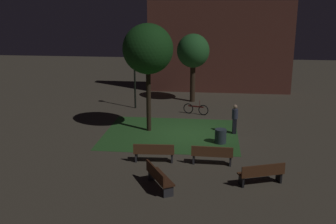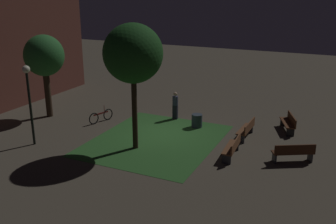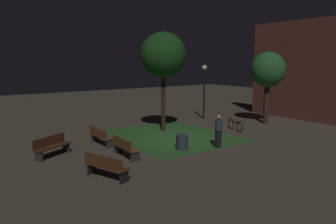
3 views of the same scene
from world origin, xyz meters
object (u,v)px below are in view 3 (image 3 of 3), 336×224
(bench_path_side, at_px, (52,146))
(tree_left_canopy, at_px, (163,56))
(lamp_post_plaza_east, at_px, (204,82))
(bicycle, at_px, (235,125))
(bench_corner, at_px, (106,166))
(trash_bin, at_px, (182,142))
(tree_near_wall, at_px, (268,71))
(bench_lawn_edge, at_px, (101,136))
(pedestrian, at_px, (218,130))
(bench_by_lamp, at_px, (125,147))

(bench_path_side, distance_m, tree_left_canopy, 8.19)
(lamp_post_plaza_east, bearing_deg, bicycle, -14.85)
(bench_corner, relative_size, trash_bin, 2.53)
(tree_near_wall, relative_size, trash_bin, 6.52)
(bench_lawn_edge, bearing_deg, lamp_post_plaza_east, 105.96)
(lamp_post_plaza_east, bearing_deg, bench_lawn_edge, -74.04)
(pedestrian, bearing_deg, bench_path_side, -114.38)
(tree_near_wall, distance_m, pedestrian, 7.91)
(bicycle, distance_m, pedestrian, 4.26)
(bicycle, relative_size, pedestrian, 1.00)
(tree_near_wall, relative_size, bicycle, 2.96)
(bench_lawn_edge, bearing_deg, tree_left_canopy, 101.95)
(bench_lawn_edge, bearing_deg, bench_by_lamp, -0.00)
(bench_by_lamp, height_order, trash_bin, bench_by_lamp)
(bicycle, bearing_deg, tree_left_canopy, -123.91)
(bench_lawn_edge, relative_size, bench_path_side, 1.01)
(bench_lawn_edge, distance_m, tree_left_canopy, 6.05)
(tree_left_canopy, bearing_deg, bench_path_side, -77.97)
(bench_by_lamp, height_order, lamp_post_plaza_east, lamp_post_plaza_east)
(tree_left_canopy, height_order, bicycle, tree_left_canopy)
(bench_by_lamp, bearing_deg, bench_lawn_edge, 180.00)
(bench_path_side, xyz_separation_m, bicycle, (0.93, 10.60, -0.14))
(bench_by_lamp, height_order, tree_near_wall, tree_near_wall)
(lamp_post_plaza_east, bearing_deg, tree_near_wall, 31.72)
(bench_by_lamp, xyz_separation_m, tree_near_wall, (-1.48, 11.42, 3.06))
(lamp_post_plaza_east, bearing_deg, bench_path_side, -74.85)
(tree_left_canopy, xyz_separation_m, lamp_post_plaza_east, (-1.67, 4.69, -1.78))
(bench_by_lamp, xyz_separation_m, bicycle, (-1.08, 8.05, -0.14))
(bench_lawn_edge, relative_size, bench_corner, 0.98)
(bench_path_side, relative_size, lamp_post_plaza_east, 0.47)
(bench_corner, xyz_separation_m, trash_bin, (-1.52, 4.61, -0.11))
(bench_by_lamp, bearing_deg, trash_bin, 81.88)
(tree_near_wall, xyz_separation_m, trash_bin, (1.89, -8.59, -3.17))
(tree_left_canopy, height_order, tree_near_wall, tree_left_canopy)
(lamp_post_plaza_east, bearing_deg, trash_bin, -48.48)
(bench_corner, height_order, tree_near_wall, tree_near_wall)
(bench_by_lamp, relative_size, pedestrian, 1.13)
(bench_path_side, bearing_deg, lamp_post_plaza_east, 105.15)
(bench_by_lamp, xyz_separation_m, bench_corner, (1.93, -1.78, 0.00))
(bench_by_lamp, distance_m, pedestrian, 4.63)
(tree_left_canopy, bearing_deg, bench_by_lamp, -51.78)
(tree_left_canopy, height_order, lamp_post_plaza_east, tree_left_canopy)
(bench_lawn_edge, xyz_separation_m, bicycle, (1.48, 8.05, -0.14))
(lamp_post_plaza_east, xyz_separation_m, bicycle, (4.10, -1.09, -2.35))
(tree_left_canopy, distance_m, lamp_post_plaza_east, 5.29)
(bench_path_side, distance_m, pedestrian, 7.71)
(bench_lawn_edge, xyz_separation_m, tree_left_canopy, (-0.94, 4.45, 3.99))
(bench_by_lamp, relative_size, tree_left_canopy, 0.31)
(trash_bin, height_order, bicycle, bicycle)
(bench_corner, xyz_separation_m, bicycle, (-3.01, 9.83, -0.14))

